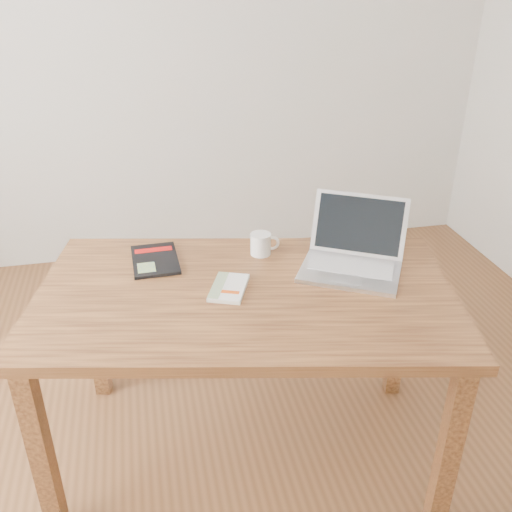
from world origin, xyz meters
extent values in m
plane|color=brown|center=(0.00, 0.00, 0.00)|extent=(4.00, 4.00, 0.00)
cube|color=silver|center=(0.00, 2.00, 1.35)|extent=(4.00, 0.04, 2.70)
cube|color=brown|center=(0.11, 0.17, 0.73)|extent=(1.59, 1.11, 0.04)
cube|color=brown|center=(-0.61, -0.04, 0.35)|extent=(0.07, 0.07, 0.71)
cube|color=brown|center=(0.69, -0.31, 0.35)|extent=(0.07, 0.07, 0.71)
cube|color=brown|center=(-0.46, 0.65, 0.35)|extent=(0.07, 0.07, 0.71)
cube|color=brown|center=(0.84, 0.38, 0.35)|extent=(0.07, 0.07, 0.71)
cube|color=silver|center=(0.06, 0.19, 0.76)|extent=(0.17, 0.22, 0.01)
cube|color=white|center=(0.06, 0.19, 0.76)|extent=(0.17, 0.21, 0.02)
cube|color=gray|center=(0.02, 0.20, 0.77)|extent=(0.10, 0.18, 0.00)
cube|color=#CC460E|center=(0.06, 0.15, 0.77)|extent=(0.06, 0.04, 0.00)
cube|color=black|center=(-0.18, 0.45, 0.76)|extent=(0.18, 0.26, 0.01)
cube|color=#B6100D|center=(-0.18, 0.53, 0.76)|extent=(0.14, 0.04, 0.00)
cube|color=#849E65|center=(-0.22, 0.39, 0.76)|extent=(0.07, 0.08, 0.00)
cube|color=silver|center=(0.51, 0.21, 0.76)|extent=(0.43, 0.39, 0.02)
cube|color=silver|center=(0.52, 0.23, 0.77)|extent=(0.33, 0.26, 0.00)
cube|color=#BCBCC1|center=(0.47, 0.14, 0.77)|extent=(0.12, 0.10, 0.00)
cube|color=silver|center=(0.59, 0.35, 0.87)|extent=(0.36, 0.26, 0.22)
cube|color=black|center=(0.59, 0.35, 0.88)|extent=(0.32, 0.23, 0.19)
cylinder|color=white|center=(0.23, 0.43, 0.79)|extent=(0.08, 0.08, 0.09)
cylinder|color=black|center=(0.23, 0.43, 0.83)|extent=(0.07, 0.07, 0.01)
torus|color=white|center=(0.27, 0.43, 0.79)|extent=(0.06, 0.01, 0.06)
camera|label=1|loc=(-0.20, -1.49, 1.78)|focal=40.00mm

